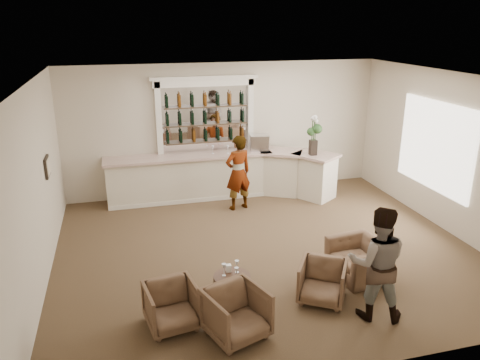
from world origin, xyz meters
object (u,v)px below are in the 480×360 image
object	(u,v)px
guest	(377,263)
armchair_center	(236,313)
bar_counter	(223,176)
flower_vase	(314,133)
sommelier	(238,173)
cocktail_table	(232,290)
armchair_far	(360,259)
armchair_right	(322,282)
armchair_left	(172,306)
espresso_machine	(259,143)

from	to	relation	value
guest	armchair_center	distance (m)	2.19
bar_counter	flower_vase	xyz separation A→B (m)	(2.11, -0.65, 1.12)
sommelier	armchair_center	xyz separation A→B (m)	(-1.23, -4.60, -0.53)
flower_vase	guest	bearing A→B (deg)	-102.15
cocktail_table	armchair_far	size ratio (longest dim) A/B	0.59
bar_counter	cocktail_table	bearing A→B (deg)	-101.30
armchair_right	armchair_far	world-z (taller)	armchair_right
cocktail_table	guest	world-z (taller)	guest
armchair_left	armchair_right	world-z (taller)	armchair_left
sommelier	guest	bearing A→B (deg)	85.75
armchair_right	espresso_machine	xyz separation A→B (m)	(0.47, 5.00, 1.01)
sommelier	armchair_center	world-z (taller)	sommelier
bar_counter	armchair_right	xyz separation A→B (m)	(0.49, -4.91, -0.24)
cocktail_table	espresso_machine	bearing A→B (deg)	68.28
armchair_right	espresso_machine	distance (m)	5.13
cocktail_table	armchair_center	world-z (taller)	armchair_center
armchair_right	flower_vase	size ratio (longest dim) A/B	0.74
armchair_center	armchair_left	bearing A→B (deg)	132.30
flower_vase	armchair_left	bearing A→B (deg)	-132.89
bar_counter	espresso_machine	distance (m)	1.23
bar_counter	armchair_center	xyz separation A→B (m)	(-1.06, -5.43, -0.21)
bar_counter	armchair_center	size ratio (longest dim) A/B	7.11
bar_counter	armchair_far	bearing A→B (deg)	-71.95
sommelier	guest	distance (m)	4.74
armchair_left	espresso_machine	xyz separation A→B (m)	(2.87, 5.07, 1.00)
cocktail_table	armchair_far	world-z (taller)	armchair_far
espresso_machine	flower_vase	xyz separation A→B (m)	(1.15, -0.74, 0.35)
armchair_far	espresso_machine	xyz separation A→B (m)	(-0.47, 4.48, 1.02)
bar_counter	espresso_machine	world-z (taller)	espresso_machine
guest	flower_vase	xyz separation A→B (m)	(1.04, 4.84, 0.80)
bar_counter	cocktail_table	xyz separation A→B (m)	(-0.93, -4.65, -0.32)
armchair_left	armchair_far	xyz separation A→B (m)	(3.34, 0.59, -0.02)
armchair_center	flower_vase	xyz separation A→B (m)	(3.17, 4.78, 1.33)
cocktail_table	flower_vase	bearing A→B (deg)	52.78
espresso_machine	flower_vase	distance (m)	1.41
guest	armchair_far	distance (m)	1.29
cocktail_table	guest	bearing A→B (deg)	-22.87
cocktail_table	flower_vase	distance (m)	5.22
armchair_right	armchair_left	bearing A→B (deg)	-146.26
espresso_machine	sommelier	bearing A→B (deg)	-120.61
sommelier	armchair_right	world-z (taller)	sommelier
espresso_machine	flower_vase	world-z (taller)	flower_vase
guest	armchair_left	xyz separation A→B (m)	(-2.98, 0.51, -0.55)
armchair_left	flower_vase	bearing A→B (deg)	38.12
sommelier	armchair_right	bearing A→B (deg)	79.33
armchair_right	espresso_machine	bearing A→B (deg)	116.82
guest	flower_vase	bearing A→B (deg)	-79.12
sommelier	espresso_machine	distance (m)	1.29
sommelier	armchair_left	xyz separation A→B (m)	(-2.08, -4.15, -0.56)
armchair_center	flower_vase	bearing A→B (deg)	37.05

